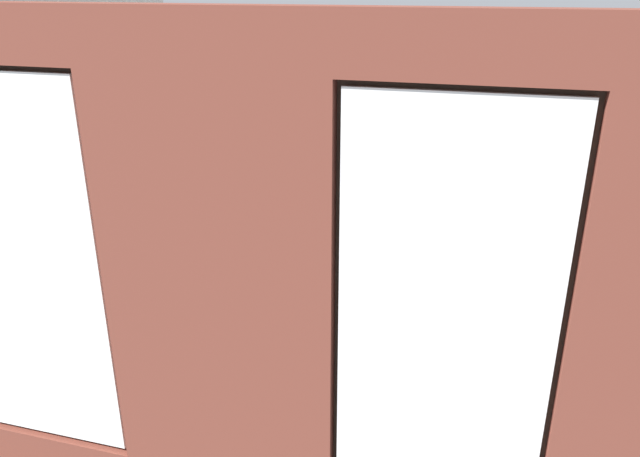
# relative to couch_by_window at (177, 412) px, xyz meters

# --- Properties ---
(ground_plane) EXTENTS (6.93, 6.31, 0.10)m
(ground_plane) POSITION_rel_couch_by_window_xyz_m (-0.70, -2.13, -0.38)
(ground_plane) COLOR brown
(brick_wall_with_windows) EXTENTS (6.33, 0.30, 3.10)m
(brick_wall_with_windows) POSITION_rel_couch_by_window_xyz_m (-0.70, 0.65, 1.18)
(brick_wall_with_windows) COLOR brown
(brick_wall_with_windows) RESTS_ON ground_plane
(white_wall_right) EXTENTS (0.10, 5.31, 3.10)m
(white_wall_right) POSITION_rel_couch_by_window_xyz_m (2.42, -1.93, 1.22)
(white_wall_right) COLOR silver
(white_wall_right) RESTS_ON ground_plane
(couch_by_window) EXTENTS (2.03, 0.87, 0.80)m
(couch_by_window) POSITION_rel_couch_by_window_xyz_m (0.00, 0.00, 0.00)
(couch_by_window) COLOR black
(couch_by_window) RESTS_ON ground_plane
(couch_left) EXTENTS (0.98, 1.96, 0.80)m
(couch_left) POSITION_rel_couch_by_window_xyz_m (-3.16, -1.57, 0.00)
(couch_left) COLOR black
(couch_left) RESTS_ON ground_plane
(coffee_table) EXTENTS (1.43, 0.89, 0.41)m
(coffee_table) POSITION_rel_couch_by_window_xyz_m (-0.28, -2.28, 0.04)
(coffee_table) COLOR tan
(coffee_table) RESTS_ON ground_plane
(cup_ceramic) EXTENTS (0.09, 0.09, 0.11)m
(cup_ceramic) POSITION_rel_couch_by_window_xyz_m (-0.28, -2.28, 0.13)
(cup_ceramic) COLOR silver
(cup_ceramic) RESTS_ON coffee_table
(candle_jar) EXTENTS (0.08, 0.08, 0.11)m
(candle_jar) POSITION_rel_couch_by_window_xyz_m (-0.38, -2.15, 0.14)
(candle_jar) COLOR #B7333D
(candle_jar) RESTS_ON coffee_table
(table_plant_small) EXTENTS (0.17, 0.17, 0.27)m
(table_plant_small) POSITION_rel_couch_by_window_xyz_m (-0.10, -2.39, 0.23)
(table_plant_small) COLOR brown
(table_plant_small) RESTS_ON coffee_table
(remote_black) EXTENTS (0.11, 0.18, 0.02)m
(remote_black) POSITION_rel_couch_by_window_xyz_m (-0.67, -2.44, 0.09)
(remote_black) COLOR black
(remote_black) RESTS_ON coffee_table
(remote_silver) EXTENTS (0.12, 0.18, 0.02)m
(remote_silver) POSITION_rel_couch_by_window_xyz_m (0.15, -2.15, 0.09)
(remote_silver) COLOR #B2B2B7
(remote_silver) RESTS_ON coffee_table
(media_console) EXTENTS (1.22, 0.42, 0.48)m
(media_console) POSITION_rel_couch_by_window_xyz_m (2.12, -1.82, -0.09)
(media_console) COLOR black
(media_console) RESTS_ON ground_plane
(tv_flatscreen) EXTENTS (1.13, 0.20, 0.76)m
(tv_flatscreen) POSITION_rel_couch_by_window_xyz_m (2.12, -1.82, 0.53)
(tv_flatscreen) COLOR black
(tv_flatscreen) RESTS_ON media_console
(papasan_chair) EXTENTS (1.14, 1.14, 0.71)m
(papasan_chair) POSITION_rel_couch_by_window_xyz_m (-0.26, -4.13, 0.12)
(papasan_chair) COLOR olive
(papasan_chair) RESTS_ON ground_plane
(potted_plant_by_left_couch) EXTENTS (0.42, 0.42, 0.60)m
(potted_plant_by_left_couch) POSITION_rel_couch_by_window_xyz_m (-2.76, -2.98, 0.09)
(potted_plant_by_left_couch) COLOR gray
(potted_plant_by_left_couch) RESTS_ON ground_plane
(potted_plant_mid_room_small) EXTENTS (0.22, 0.22, 0.38)m
(potted_plant_mid_room_small) POSITION_rel_couch_by_window_xyz_m (-1.71, -2.71, -0.08)
(potted_plant_mid_room_small) COLOR #47423D
(potted_plant_mid_room_small) RESTS_ON ground_plane
(potted_plant_corner_near_left) EXTENTS (0.87, 0.92, 1.20)m
(potted_plant_corner_near_left) POSITION_rel_couch_by_window_xyz_m (-3.30, -4.28, 0.29)
(potted_plant_corner_near_left) COLOR beige
(potted_plant_corner_near_left) RESTS_ON ground_plane
(potted_plant_foreground_right) EXTENTS (0.96, 1.10, 1.54)m
(potted_plant_foreground_right) POSITION_rel_couch_by_window_xyz_m (1.82, -4.23, 0.40)
(potted_plant_foreground_right) COLOR brown
(potted_plant_foreground_right) RESTS_ON ground_plane
(potted_plant_between_couches) EXTENTS (0.79, 0.79, 1.24)m
(potted_plant_between_couches) POSITION_rel_couch_by_window_xyz_m (-1.46, -0.05, 0.46)
(potted_plant_between_couches) COLOR gray
(potted_plant_between_couches) RESTS_ON ground_plane
(potted_plant_near_tv) EXTENTS (0.87, 0.89, 1.08)m
(potted_plant_near_tv) POSITION_rel_couch_by_window_xyz_m (1.57, -0.77, 0.34)
(potted_plant_near_tv) COLOR gray
(potted_plant_near_tv) RESTS_ON ground_plane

